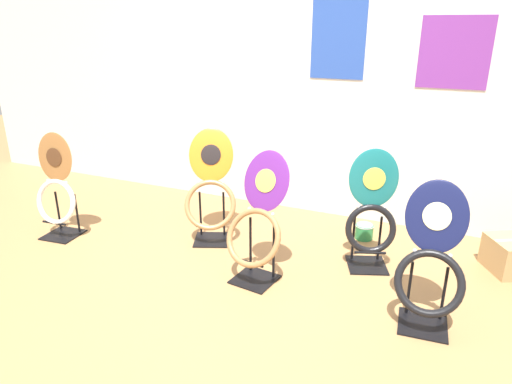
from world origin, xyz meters
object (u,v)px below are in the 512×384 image
Objects in this scene: paint_can at (364,231)px; toilet_seat_display_orange_sun at (211,189)px; toilet_seat_display_purple_note at (257,225)px; toilet_seat_display_teal_sax at (371,214)px; toilet_seat_display_woodgrain at (57,193)px; toilet_seat_display_navy_moon at (431,266)px.

toilet_seat_display_orange_sun is at bearing -156.60° from paint_can.
toilet_seat_display_purple_note is 1.15m from paint_can.
toilet_seat_display_orange_sun is 5.90× the size of paint_can.
toilet_seat_display_teal_sax is 5.83× the size of paint_can.
toilet_seat_display_orange_sun reaches higher than toilet_seat_display_woodgrain.
toilet_seat_display_orange_sun reaches higher than toilet_seat_display_purple_note.
toilet_seat_display_purple_note is at bearing -120.94° from paint_can.
toilet_seat_display_navy_moon is (2.91, -0.04, -0.00)m from toilet_seat_display_woodgrain.
toilet_seat_display_woodgrain is at bearing -168.14° from toilet_seat_display_teal_sax.
toilet_seat_display_purple_note reaches higher than paint_can.
toilet_seat_display_navy_moon is 5.59× the size of paint_can.
toilet_seat_display_teal_sax is at bearing -76.22° from paint_can.
toilet_seat_display_teal_sax is at bearing 128.56° from toilet_seat_display_navy_moon.
toilet_seat_display_orange_sun is 1.80m from toilet_seat_display_navy_moon.
toilet_seat_display_purple_note is 1.12m from toilet_seat_display_navy_moon.
toilet_seat_display_navy_moon is at bearing -51.44° from toilet_seat_display_teal_sax.
toilet_seat_display_purple_note reaches higher than toilet_seat_display_woodgrain.
paint_can is (-0.55, 1.01, -0.32)m from toilet_seat_display_navy_moon.
toilet_seat_display_woodgrain is at bearing -158.53° from toilet_seat_display_orange_sun.
toilet_seat_display_woodgrain reaches higher than toilet_seat_display_navy_moon.
toilet_seat_display_woodgrain is 0.99× the size of toilet_seat_display_teal_sax.
toilet_seat_display_orange_sun is at bearing 144.06° from toilet_seat_display_purple_note.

